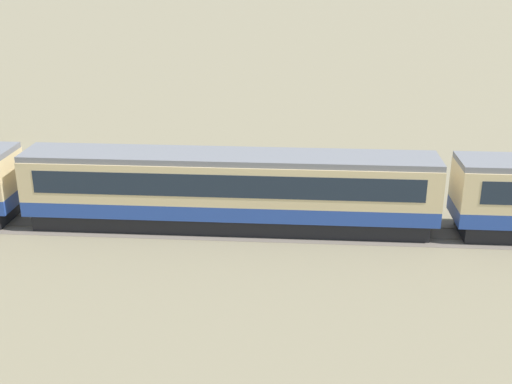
% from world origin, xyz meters
% --- Properties ---
extents(passenger_train, '(111.90, 3.03, 4.13)m').
position_xyz_m(passenger_train, '(-25.34, 1.04, 2.29)').
color(passenger_train, '#234293').
rests_on(passenger_train, ground_plane).
extents(railway_track, '(169.75, 3.60, 0.04)m').
position_xyz_m(railway_track, '(-20.98, 1.04, 0.01)').
color(railway_track, '#665B51').
rests_on(railway_track, ground_plane).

